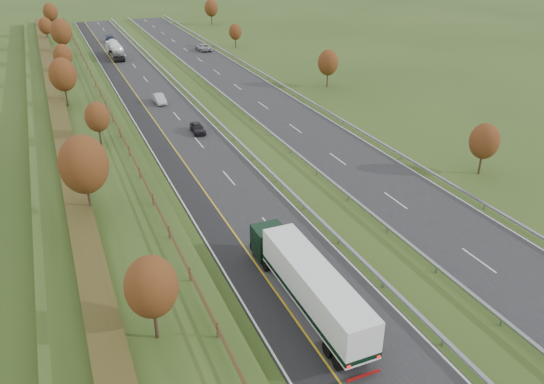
% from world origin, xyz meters
% --- Properties ---
extents(ground, '(400.00, 400.00, 0.00)m').
position_xyz_m(ground, '(8.00, 55.00, 0.00)').
color(ground, '#2C4418').
rests_on(ground, ground).
extents(near_carriageway, '(10.50, 200.00, 0.04)m').
position_xyz_m(near_carriageway, '(0.00, 60.00, 0.02)').
color(near_carriageway, black).
rests_on(near_carriageway, ground).
extents(far_carriageway, '(10.50, 200.00, 0.04)m').
position_xyz_m(far_carriageway, '(16.50, 60.00, 0.02)').
color(far_carriageway, black).
rests_on(far_carriageway, ground).
extents(hard_shoulder, '(3.00, 200.00, 0.04)m').
position_xyz_m(hard_shoulder, '(-3.75, 60.00, 0.02)').
color(hard_shoulder, black).
rests_on(hard_shoulder, ground).
extents(lane_markings, '(26.75, 200.00, 0.01)m').
position_xyz_m(lane_markings, '(6.40, 59.88, 0.05)').
color(lane_markings, silver).
rests_on(lane_markings, near_carriageway).
extents(embankment_left, '(12.00, 200.00, 2.00)m').
position_xyz_m(embankment_left, '(-13.00, 60.00, 1.00)').
color(embankment_left, '#2C4418').
rests_on(embankment_left, ground).
extents(hedge_left, '(2.20, 180.00, 1.10)m').
position_xyz_m(hedge_left, '(-15.00, 60.00, 2.55)').
color(hedge_left, '#3B3B18').
rests_on(hedge_left, embankment_left).
extents(fence_left, '(0.12, 189.06, 1.20)m').
position_xyz_m(fence_left, '(-8.50, 59.59, 2.73)').
color(fence_left, '#422B19').
rests_on(fence_left, embankment_left).
extents(median_barrier_near, '(0.32, 200.00, 0.71)m').
position_xyz_m(median_barrier_near, '(5.70, 60.00, 0.61)').
color(median_barrier_near, gray).
rests_on(median_barrier_near, ground).
extents(median_barrier_far, '(0.32, 200.00, 0.71)m').
position_xyz_m(median_barrier_far, '(10.80, 60.00, 0.61)').
color(median_barrier_far, gray).
rests_on(median_barrier_far, ground).
extents(outer_barrier_far, '(0.32, 200.00, 0.71)m').
position_xyz_m(outer_barrier_far, '(22.30, 60.00, 0.62)').
color(outer_barrier_far, gray).
rests_on(outer_barrier_far, ground).
extents(trees_left, '(6.64, 164.30, 7.66)m').
position_xyz_m(trees_left, '(-12.64, 56.63, 6.37)').
color(trees_left, '#2D2116').
rests_on(trees_left, embankment_left).
extents(trees_far, '(8.45, 118.60, 7.12)m').
position_xyz_m(trees_far, '(29.80, 89.21, 4.25)').
color(trees_far, '#2D2116').
rests_on(trees_far, ground).
extents(box_lorry, '(2.58, 16.28, 4.06)m').
position_xyz_m(box_lorry, '(-0.89, 11.08, 2.33)').
color(box_lorry, black).
rests_on(box_lorry, near_carriageway).
extents(road_tanker, '(2.40, 11.22, 3.46)m').
position_xyz_m(road_tanker, '(-0.94, 104.55, 1.86)').
color(road_tanker, silver).
rests_on(road_tanker, near_carriageway).
extents(car_dark_near, '(1.76, 4.04, 1.36)m').
position_xyz_m(car_dark_near, '(2.17, 50.78, 0.72)').
color(car_dark_near, black).
rests_on(car_dark_near, near_carriageway).
extents(car_silver_mid, '(1.67, 4.45, 1.45)m').
position_xyz_m(car_silver_mid, '(0.34, 66.67, 0.77)').
color(car_silver_mid, '#ACABB0').
rests_on(car_silver_mid, near_carriageway).
extents(car_small_far, '(2.38, 5.11, 1.44)m').
position_xyz_m(car_small_far, '(0.60, 122.98, 0.76)').
color(car_small_far, '#152042').
rests_on(car_small_far, near_carriageway).
extents(car_oncoming, '(2.94, 5.82, 1.58)m').
position_xyz_m(car_oncoming, '(18.78, 104.16, 0.83)').
color(car_oncoming, '#A4A3A8').
rests_on(car_oncoming, far_carriageway).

